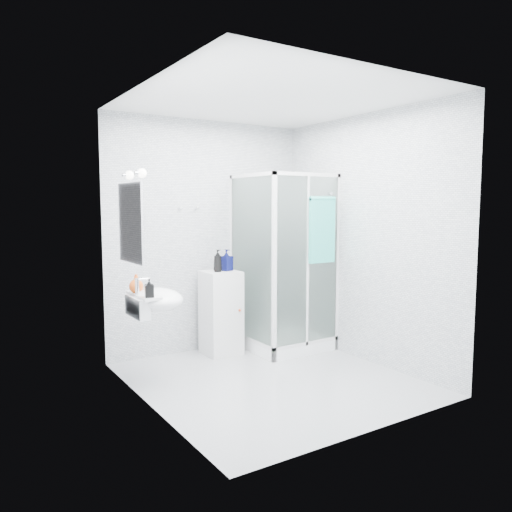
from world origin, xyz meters
TOP-DOWN VIEW (x-y plane):
  - room at (0.00, 0.00)m, footprint 2.40×2.60m
  - shower_enclosure at (0.67, 0.77)m, footprint 0.90×0.95m
  - wall_basin at (-0.99, 0.45)m, footprint 0.46×0.56m
  - mirror at (-1.19, 0.45)m, footprint 0.02×0.60m
  - vanity_lights at (-1.14, 0.45)m, footprint 0.10×0.40m
  - wall_hooks at (-0.25, 1.26)m, footprint 0.23×0.06m
  - storage_cabinet at (0.01, 1.01)m, footprint 0.39×0.41m
  - hand_towel at (0.91, 0.36)m, footprint 0.34×0.05m
  - shampoo_bottle_a at (-0.04, 0.98)m, footprint 0.12×0.12m
  - shampoo_bottle_b at (0.09, 1.01)m, footprint 0.14×0.14m
  - soap_dispenser_orange at (-1.11, 0.56)m, footprint 0.15×0.15m
  - soap_dispenser_black at (-1.10, 0.26)m, footprint 0.09×0.09m

SIDE VIEW (x-z plane):
  - shower_enclosure at x=0.67m, z-range -0.55..1.45m
  - storage_cabinet at x=0.01m, z-range 0.00..0.93m
  - wall_basin at x=-0.99m, z-range 0.62..0.97m
  - soap_dispenser_black at x=-1.10m, z-range 0.86..1.03m
  - soap_dispenser_orange at x=-1.11m, z-range 0.86..1.03m
  - shampoo_bottle_b at x=0.09m, z-range 0.93..1.17m
  - shampoo_bottle_a at x=-0.04m, z-range 0.93..1.17m
  - room at x=0.00m, z-range 0.00..2.60m
  - hand_towel at x=0.91m, z-range 1.04..1.76m
  - mirror at x=-1.19m, z-range 1.15..1.85m
  - wall_hooks at x=-0.25m, z-range 1.60..1.64m
  - vanity_lights at x=-1.14m, z-range 1.88..1.96m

